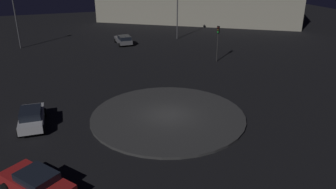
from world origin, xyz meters
name	(u,v)px	position (x,y,z in m)	size (l,w,h in m)	color
ground_plane	(168,117)	(0.00, 0.00, 0.00)	(120.12, 120.12, 0.00)	black
roundabout_island	(168,116)	(0.00, 0.00, 0.09)	(12.59, 12.59, 0.19)	#383838
car_red	(37,183)	(9.84, 6.84, 0.74)	(4.15, 4.64, 1.42)	red
car_silver	(32,117)	(10.44, -1.77, 0.79)	(1.99, 4.36, 1.52)	silver
car_grey	(124,40)	(-1.52, -25.45, 0.74)	(2.19, 4.27, 1.44)	slate
traffic_light_southwest	(218,37)	(-10.81, -13.00, 3.15)	(0.38, 0.39, 4.45)	#2D2D2D
streetlamp_southeast	(15,12)	(13.02, -28.00, 5.10)	(0.56, 0.56, 7.46)	#4C4C51
streetlamp_south	(177,4)	(-10.41, -26.43, 5.43)	(0.49, 0.49, 8.68)	#4C4C51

